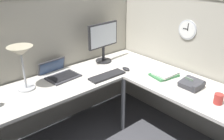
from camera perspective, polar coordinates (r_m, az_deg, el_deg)
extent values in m
cube|color=#A8A393|center=(2.89, -14.64, 1.12)|extent=(2.57, 0.10, 1.55)
cube|color=#A8A393|center=(2.91, 19.00, 0.75)|extent=(0.10, 2.37, 1.55)
cube|color=beige|center=(2.58, -10.60, -2.73)|extent=(2.35, 0.66, 0.03)
cube|color=beige|center=(2.47, 20.69, -5.26)|extent=(0.66, 1.49, 0.03)
cylinder|color=slate|center=(2.82, 2.72, -8.34)|extent=(0.05, 0.05, 0.70)
cylinder|color=#232326|center=(3.03, -2.08, 2.25)|extent=(0.20, 0.20, 0.02)
cylinder|color=#232326|center=(2.99, -2.11, 4.04)|extent=(0.04, 0.04, 0.20)
cube|color=#232326|center=(2.92, -2.18, 8.48)|extent=(0.46, 0.07, 0.30)
cube|color=silver|center=(2.91, -1.93, 8.41)|extent=(0.42, 0.04, 0.26)
cube|color=#38383D|center=(2.64, -11.72, -1.67)|extent=(0.36, 0.27, 0.02)
cube|color=black|center=(2.63, -11.73, -1.48)|extent=(0.30, 0.20, 0.00)
cube|color=#38383D|center=(2.80, -14.42, 0.41)|extent=(0.34, 0.10, 0.22)
cube|color=#384C72|center=(2.79, -14.34, 0.36)|extent=(0.31, 0.08, 0.18)
cube|color=#232326|center=(2.60, -1.25, -1.43)|extent=(0.43, 0.15, 0.02)
ellipsoid|color=#232326|center=(2.77, 3.41, 0.29)|extent=(0.06, 0.10, 0.03)
cylinder|color=#B7BABF|center=(2.50, -20.03, -4.16)|extent=(0.17, 0.17, 0.02)
cylinder|color=#B7BABF|center=(2.42, -20.66, -0.14)|extent=(0.02, 0.02, 0.38)
cone|color=#B2A88C|center=(2.35, -21.35, 4.31)|extent=(0.24, 0.24, 0.09)
cube|color=#38383D|center=(2.50, 18.66, -3.30)|extent=(0.20, 0.21, 0.10)
cube|color=#8CA58C|center=(2.49, 18.21, -2.25)|extent=(0.02, 0.09, 0.04)
cube|color=#38383D|center=(2.45, 20.37, -3.56)|extent=(0.19, 0.05, 0.04)
cube|color=#3F7F4C|center=(2.68, 12.51, -1.19)|extent=(0.31, 0.26, 0.02)
cube|color=silver|center=(2.68, 12.91, -0.74)|extent=(0.27, 0.20, 0.02)
cylinder|color=#B2332D|center=(2.30, 24.44, -6.41)|extent=(0.08, 0.08, 0.10)
cylinder|color=#B7BABF|center=(2.78, 17.93, 9.29)|extent=(0.03, 0.22, 0.22)
cylinder|color=white|center=(2.77, 17.74, 9.25)|extent=(0.00, 0.19, 0.19)
cube|color=black|center=(2.77, 17.38, 9.53)|extent=(0.00, 0.06, 0.01)
cube|color=black|center=(2.75, 17.97, 9.89)|extent=(0.00, 0.01, 0.08)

